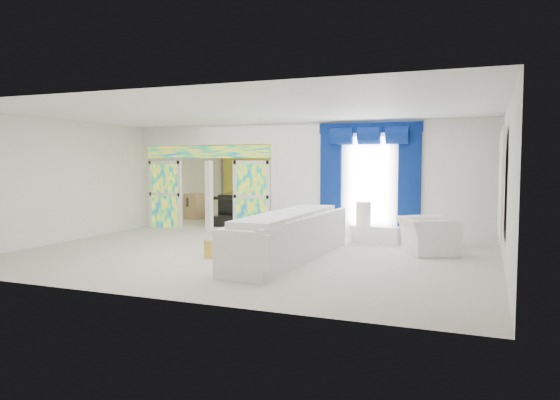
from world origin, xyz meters
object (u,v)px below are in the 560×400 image
at_px(white_sofa, 290,239).
at_px(console_table, 375,234).
at_px(grand_piano, 245,207).
at_px(coffee_table, 237,244).
at_px(armchair, 428,236).

xyz_separation_m(white_sofa, console_table, (1.17, 2.82, -0.22)).
bearing_deg(grand_piano, white_sofa, -70.16).
relative_size(white_sofa, grand_piano, 2.41).
bearing_deg(coffee_table, armchair, 19.35).
relative_size(white_sofa, armchair, 3.65).
bearing_deg(console_table, grand_piano, 148.16).
bearing_deg(console_table, white_sofa, -112.54).
relative_size(armchair, grand_piano, 0.66).
bearing_deg(armchair, console_table, 23.57).
relative_size(white_sofa, coffee_table, 2.56).
bearing_deg(console_table, coffee_table, -135.00).
xyz_separation_m(console_table, grand_piano, (-4.97, 3.09, 0.26)).
xyz_separation_m(white_sofa, coffee_table, (-1.35, 0.30, -0.23)).
height_order(console_table, armchair, armchair).
xyz_separation_m(armchair, grand_piano, (-6.32, 4.25, 0.07)).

